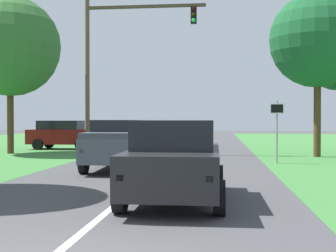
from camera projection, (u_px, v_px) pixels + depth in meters
name	position (u px, v px, depth m)	size (l,w,h in m)	color
ground_plane	(154.00, 173.00, 16.36)	(120.00, 120.00, 0.00)	#424244
red_suv_near	(176.00, 159.00, 10.75)	(2.28, 4.78, 1.90)	black
pickup_truck_lead	(120.00, 144.00, 17.52)	(2.46, 5.36, 1.90)	#4C515B
traffic_light	(115.00, 52.00, 25.34)	(6.72, 0.40, 8.72)	brown
keep_moving_sign	(277.00, 123.00, 19.91)	(0.60, 0.09, 2.74)	gray
oak_tree_right	(318.00, 40.00, 23.27)	(4.87, 4.87, 8.41)	#4C351E
crossing_suv_far	(63.00, 134.00, 29.34)	(4.48, 2.13, 1.84)	maroon
extra_tree_1	(10.00, 46.00, 25.57)	(5.59, 5.59, 8.80)	#4C351E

